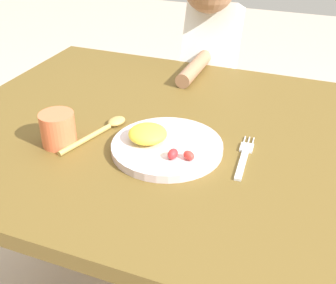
{
  "coord_description": "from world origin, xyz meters",
  "views": [
    {
      "loc": [
        0.2,
        -0.89,
        1.23
      ],
      "look_at": [
        -0.12,
        -0.09,
        0.7
      ],
      "focal_mm": 46.28,
      "sensor_mm": 36.0,
      "label": 1
    }
  ],
  "objects_px": {
    "plate": "(164,145)",
    "person": "(209,88)",
    "fork": "(244,157)",
    "spoon": "(104,129)",
    "drinking_cup": "(58,129)"
  },
  "relations": [
    {
      "from": "plate",
      "to": "drinking_cup",
      "type": "relative_size",
      "value": 3.16
    },
    {
      "from": "plate",
      "to": "person",
      "type": "distance_m",
      "value": 0.68
    },
    {
      "from": "fork",
      "to": "spoon",
      "type": "xyz_separation_m",
      "value": [
        -0.36,
        -0.01,
        0.0
      ]
    },
    {
      "from": "plate",
      "to": "drinking_cup",
      "type": "height_order",
      "value": "drinking_cup"
    },
    {
      "from": "spoon",
      "to": "drinking_cup",
      "type": "distance_m",
      "value": 0.12
    },
    {
      "from": "spoon",
      "to": "person",
      "type": "relative_size",
      "value": 0.21
    },
    {
      "from": "plate",
      "to": "person",
      "type": "relative_size",
      "value": 0.26
    },
    {
      "from": "spoon",
      "to": "plate",
      "type": "bearing_deg",
      "value": -82.94
    },
    {
      "from": "fork",
      "to": "spoon",
      "type": "relative_size",
      "value": 0.86
    },
    {
      "from": "fork",
      "to": "person",
      "type": "bearing_deg",
      "value": 18.49
    },
    {
      "from": "fork",
      "to": "person",
      "type": "xyz_separation_m",
      "value": [
        -0.26,
        0.62,
        -0.13
      ]
    },
    {
      "from": "fork",
      "to": "drinking_cup",
      "type": "relative_size",
      "value": 2.25
    },
    {
      "from": "fork",
      "to": "person",
      "type": "height_order",
      "value": "person"
    },
    {
      "from": "drinking_cup",
      "to": "person",
      "type": "distance_m",
      "value": 0.76
    },
    {
      "from": "plate",
      "to": "person",
      "type": "bearing_deg",
      "value": 96.79
    }
  ]
}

